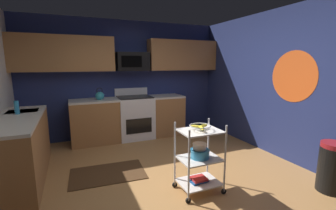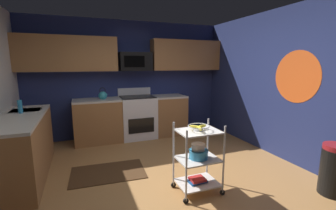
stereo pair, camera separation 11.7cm
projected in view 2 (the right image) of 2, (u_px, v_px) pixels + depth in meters
name	position (u px, v px, depth m)	size (l,w,h in m)	color
floor	(165.00, 182.00, 3.32)	(4.40, 4.80, 0.04)	#A87542
wall_back	(129.00, 79.00, 5.31)	(4.52, 0.06, 2.60)	navy
wall_right	(290.00, 85.00, 3.86)	(0.06, 4.80, 2.60)	navy
wall_flower_decal	(296.00, 77.00, 3.69)	(0.84, 0.84, 0.00)	#E5591E
counter_run	(96.00, 127.00, 4.37)	(3.43, 2.49, 0.92)	#9E6B3D
oven_range	(138.00, 117.00, 5.20)	(0.76, 0.65, 1.10)	white
upper_cabinets	(129.00, 55.00, 5.03)	(4.40, 0.33, 0.70)	#9E6B3D
microwave	(135.00, 62.00, 5.08)	(0.70, 0.39, 0.40)	black
rolling_cart	(198.00, 159.00, 2.96)	(0.58, 0.42, 0.91)	silver
fruit_bowl	(199.00, 127.00, 2.89)	(0.27, 0.27, 0.07)	silver
mixing_bowl_large	(198.00, 154.00, 2.95)	(0.25, 0.25, 0.11)	#338CBF
mixing_bowl_small	(198.00, 147.00, 2.93)	(0.18, 0.18, 0.08)	silver
book_stack	(197.00, 180.00, 3.01)	(0.25, 0.17, 0.06)	#1E4C8C
kettle	(103.00, 95.00, 4.84)	(0.21, 0.18, 0.26)	teal
dish_soap_bottle	(20.00, 107.00, 3.47)	(0.06, 0.06, 0.20)	#2D8CBF
trash_can	(335.00, 170.00, 2.92)	(0.34, 0.42, 0.66)	black
floor_rug	(108.00, 172.00, 3.54)	(1.10, 0.70, 0.01)	#472D19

